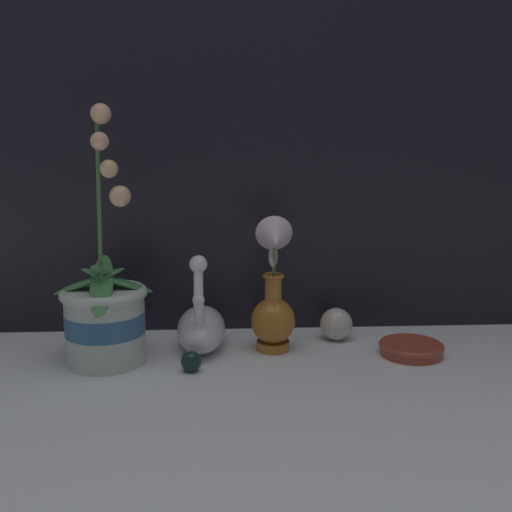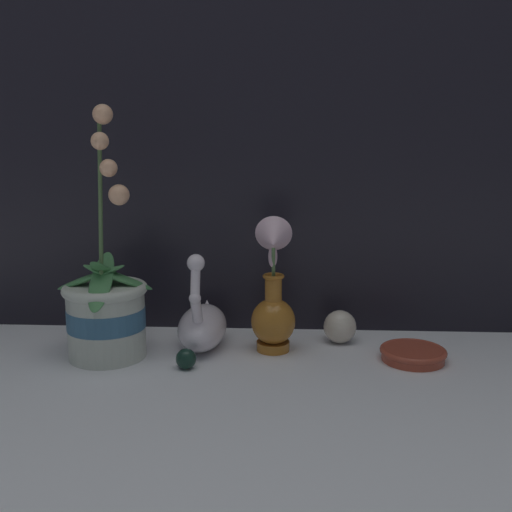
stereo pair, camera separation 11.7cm
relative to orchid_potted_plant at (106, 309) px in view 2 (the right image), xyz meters
name	(u,v)px [view 2 (the right image)]	position (x,y,z in m)	size (l,w,h in m)	color
ground_plane	(258,377)	(0.30, -0.09, -0.10)	(2.80, 2.80, 0.00)	white
window_backdrop	(265,51)	(0.30, 0.20, 0.50)	(2.80, 0.03, 1.20)	black
orchid_potted_plant	(106,309)	(0.00, 0.00, 0.00)	(0.19, 0.21, 0.48)	beige
swan_figurine	(202,324)	(0.18, 0.06, -0.05)	(0.10, 0.20, 0.21)	white
blue_vase	(273,301)	(0.32, 0.04, 0.01)	(0.09, 0.11, 0.28)	#B26B23
glass_sphere	(340,327)	(0.46, 0.10, -0.06)	(0.07, 0.07, 0.07)	beige
amber_dish	(413,353)	(0.59, 0.01, -0.08)	(0.13, 0.13, 0.02)	#A8422D
glass_bauble	(186,359)	(0.16, -0.06, -0.08)	(0.04, 0.04, 0.04)	#142D23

